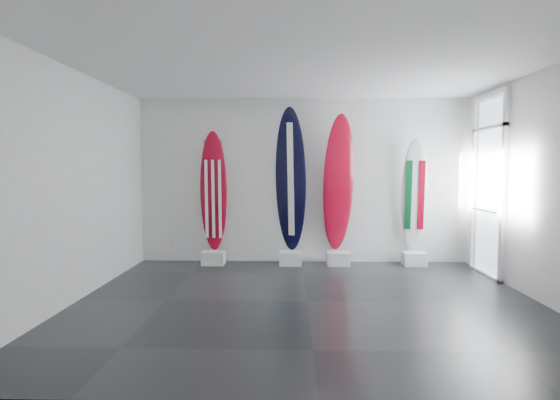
{
  "coord_description": "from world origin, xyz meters",
  "views": [
    {
      "loc": [
        -0.21,
        -5.62,
        1.72
      ],
      "look_at": [
        -0.39,
        1.4,
        1.22
      ],
      "focal_mm": 28.22,
      "sensor_mm": 36.0,
      "label": 1
    }
  ],
  "objects_px": {
    "surfboard_usa": "(214,191)",
    "surfboard_italy": "(414,195)",
    "surfboard_navy": "(291,180)",
    "surfboard_swiss": "(338,183)"
  },
  "relations": [
    {
      "from": "surfboard_navy",
      "to": "surfboard_swiss",
      "type": "xyz_separation_m",
      "value": [
        0.86,
        0.0,
        -0.06
      ]
    },
    {
      "from": "surfboard_navy",
      "to": "surfboard_italy",
      "type": "distance_m",
      "value": 2.23
    },
    {
      "from": "surfboard_swiss",
      "to": "surfboard_italy",
      "type": "relative_size",
      "value": 1.21
    },
    {
      "from": "surfboard_italy",
      "to": "surfboard_navy",
      "type": "bearing_deg",
      "value": -172.13
    },
    {
      "from": "surfboard_usa",
      "to": "surfboard_italy",
      "type": "xyz_separation_m",
      "value": [
        3.6,
        0.0,
        -0.07
      ]
    },
    {
      "from": "surfboard_navy",
      "to": "surfboard_italy",
      "type": "bearing_deg",
      "value": 20.5
    },
    {
      "from": "surfboard_navy",
      "to": "surfboard_swiss",
      "type": "height_order",
      "value": "surfboard_navy"
    },
    {
      "from": "surfboard_swiss",
      "to": "surfboard_italy",
      "type": "bearing_deg",
      "value": -9.79
    },
    {
      "from": "surfboard_italy",
      "to": "surfboard_usa",
      "type": "bearing_deg",
      "value": -172.13
    },
    {
      "from": "surfboard_usa",
      "to": "surfboard_italy",
      "type": "distance_m",
      "value": 3.6
    }
  ]
}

